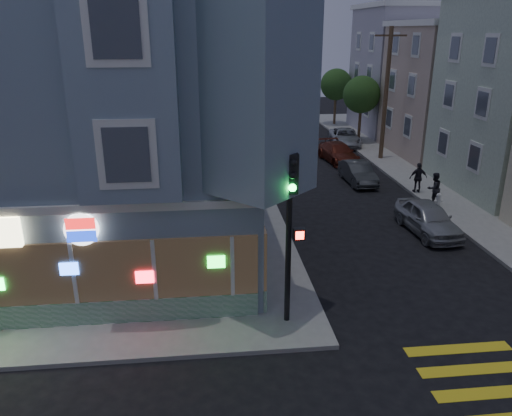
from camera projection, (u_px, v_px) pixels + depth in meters
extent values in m
plane|color=black|center=(243.00, 405.00, 12.52)|extent=(120.00, 120.00, 0.00)
cube|color=gray|center=(9.00, 173.00, 32.67)|extent=(33.00, 42.00, 0.15)
cube|color=slate|center=(73.00, 114.00, 20.31)|extent=(14.00, 14.00, 11.00)
cube|color=silver|center=(78.00, 154.00, 20.87)|extent=(14.30, 14.30, 0.25)
cube|color=#196B33|center=(40.00, 316.00, 15.43)|extent=(13.60, 0.12, 0.80)
cube|color=#382B1E|center=(33.00, 275.00, 14.96)|extent=(13.60, 0.10, 2.00)
cylinder|color=white|center=(81.00, 229.00, 14.56)|extent=(1.00, 0.12, 1.00)
cube|color=tan|center=(480.00, 92.00, 36.34)|extent=(12.00, 8.60, 9.00)
cube|color=#9F9AA9|center=(428.00, 72.00, 44.51)|extent=(12.00, 8.60, 10.50)
cylinder|color=#4C3826|center=(386.00, 95.00, 34.64)|extent=(0.30, 0.30, 9.00)
cube|color=#4C3826|center=(391.00, 35.00, 33.33)|extent=(2.20, 0.12, 0.12)
cylinder|color=#4C3826|center=(360.00, 122.00, 41.25)|extent=(0.24, 0.24, 3.20)
sphere|color=#184519|center=(362.00, 95.00, 40.51)|extent=(3.00, 3.00, 3.00)
cylinder|color=#4C3826|center=(335.00, 108.00, 48.75)|extent=(0.24, 0.24, 3.20)
sphere|color=#184519|center=(336.00, 84.00, 48.00)|extent=(3.00, 3.00, 3.00)
imported|color=black|center=(434.00, 188.00, 26.35)|extent=(0.97, 0.85, 1.70)
imported|color=black|center=(418.00, 178.00, 28.24)|extent=(1.02, 0.46, 1.71)
imported|color=#A0A3A7|center=(428.00, 218.00, 22.93)|extent=(1.96, 4.37, 1.46)
imported|color=#36393B|center=(358.00, 173.00, 30.52)|extent=(1.49, 4.02, 1.31)
imported|color=maroon|center=(338.00, 153.00, 35.40)|extent=(2.44, 4.81, 1.34)
imported|color=#ADB1B8|center=(345.00, 137.00, 40.46)|extent=(2.87, 5.12, 1.35)
cylinder|color=black|center=(289.00, 240.00, 15.03)|extent=(0.18, 0.18, 5.52)
cube|color=black|center=(292.00, 174.00, 14.08)|extent=(0.35, 0.31, 1.16)
sphere|color=black|center=(293.00, 163.00, 13.79)|extent=(0.22, 0.22, 0.22)
sphere|color=black|center=(293.00, 175.00, 13.92)|extent=(0.22, 0.22, 0.22)
sphere|color=#19F23F|center=(292.00, 188.00, 14.04)|extent=(0.22, 0.22, 0.22)
cube|color=black|center=(299.00, 234.00, 14.78)|extent=(0.35, 0.22, 0.35)
cube|color=#FF2614|center=(300.00, 236.00, 14.67)|extent=(0.24, 0.02, 0.24)
cylinder|color=silver|center=(438.00, 202.00, 25.94)|extent=(0.24, 0.24, 0.60)
sphere|color=silver|center=(439.00, 196.00, 25.83)|extent=(0.26, 0.26, 0.26)
cylinder|color=silver|center=(438.00, 201.00, 25.93)|extent=(0.45, 0.12, 0.12)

